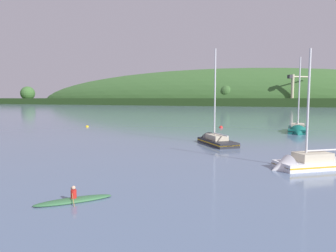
% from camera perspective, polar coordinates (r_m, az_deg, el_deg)
% --- Properties ---
extents(far_shoreline_hill, '(502.74, 126.77, 64.13)m').
position_cam_1_polar(far_shoreline_hill, '(279.49, 8.51, 4.01)').
color(far_shoreline_hill, '#27431B').
rests_on(far_shoreline_hill, ground).
extents(dockside_crane, '(14.40, 10.56, 22.48)m').
position_cam_1_polar(dockside_crane, '(233.11, 22.27, 6.14)').
color(dockside_crane, '#4C4C51').
rests_on(dockside_crane, ground).
extents(sailboat_near_mooring, '(3.37, 8.97, 14.03)m').
position_cam_1_polar(sailboat_near_mooring, '(55.95, 23.04, -0.95)').
color(sailboat_near_mooring, '#0F564C').
rests_on(sailboat_near_mooring, ground).
extents(sailboat_far_left, '(7.29, 6.03, 10.95)m').
position_cam_1_polar(sailboat_far_left, '(27.80, 24.16, -6.92)').
color(sailboat_far_left, white).
rests_on(sailboat_far_left, ground).
extents(sailboat_outer_reach, '(6.57, 7.64, 13.13)m').
position_cam_1_polar(sailboat_outer_reach, '(39.68, 8.53, -2.91)').
color(sailboat_outer_reach, '#232328').
rests_on(sailboat_outer_reach, ground).
extents(canoe_with_paddler, '(3.61, 3.65, 1.02)m').
position_cam_1_polar(canoe_with_paddler, '(18.42, -17.17, -13.06)').
color(canoe_with_paddler, '#33663D').
rests_on(canoe_with_paddler, ground).
extents(mooring_buoy_foreground, '(0.73, 0.73, 0.81)m').
position_cam_1_polar(mooring_buoy_foreground, '(61.31, 9.86, -0.30)').
color(mooring_buoy_foreground, red).
rests_on(mooring_buoy_foreground, ground).
extents(mooring_buoy_midchannel, '(0.62, 0.62, 0.70)m').
position_cam_1_polar(mooring_buoy_midchannel, '(64.11, -14.86, -0.16)').
color(mooring_buoy_midchannel, yellow).
rests_on(mooring_buoy_midchannel, ground).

